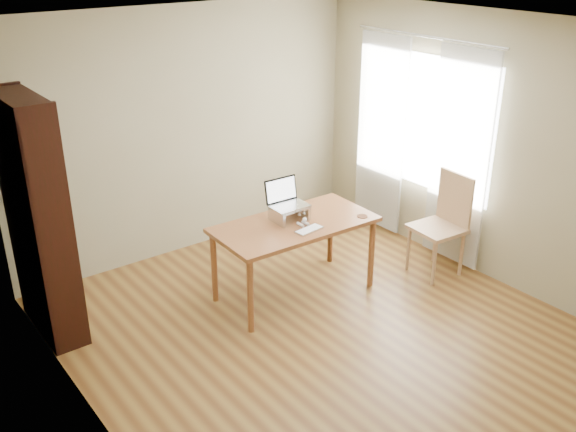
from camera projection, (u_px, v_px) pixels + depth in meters
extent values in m
cube|color=brown|center=(326.00, 335.00, 5.62)|extent=(4.00, 4.50, 0.02)
cube|color=white|center=(335.00, 26.00, 4.56)|extent=(4.00, 4.50, 0.02)
cube|color=gray|center=(190.00, 132.00, 6.73)|extent=(4.00, 0.02, 2.60)
cube|color=gray|center=(84.00, 270.00, 3.98)|extent=(0.02, 4.50, 2.60)
cube|color=gray|center=(488.00, 149.00, 6.20)|extent=(0.02, 4.50, 2.60)
cube|color=white|center=(424.00, 122.00, 6.73)|extent=(0.01, 1.80, 1.40)
cube|color=black|center=(56.00, 237.00, 4.99)|extent=(0.30, 0.04, 2.10)
cube|color=black|center=(22.00, 203.00, 5.61)|extent=(0.30, 0.04, 2.10)
cube|color=black|center=(21.00, 223.00, 5.22)|extent=(0.02, 0.90, 2.10)
cube|color=black|center=(56.00, 323.00, 5.71)|extent=(0.30, 0.84, 0.02)
cube|color=black|center=(57.00, 306.00, 5.66)|extent=(0.20, 0.78, 0.28)
cube|color=black|center=(50.00, 290.00, 5.58)|extent=(0.30, 0.84, 0.03)
cube|color=black|center=(51.00, 272.00, 5.52)|extent=(0.20, 0.78, 0.28)
cube|color=black|center=(44.00, 255.00, 5.44)|extent=(0.30, 0.84, 0.02)
cube|color=black|center=(45.00, 237.00, 5.39)|extent=(0.20, 0.78, 0.28)
cube|color=black|center=(38.00, 219.00, 5.30)|extent=(0.30, 0.84, 0.02)
cube|color=black|center=(39.00, 199.00, 5.25)|extent=(0.20, 0.78, 0.28)
cube|color=black|center=(31.00, 181.00, 5.16)|extent=(0.30, 0.84, 0.02)
cube|color=black|center=(32.00, 160.00, 5.11)|extent=(0.20, 0.78, 0.28)
cube|color=black|center=(24.00, 140.00, 5.03)|extent=(0.30, 0.84, 0.02)
cube|color=black|center=(25.00, 118.00, 4.97)|extent=(0.20, 0.78, 0.28)
cube|color=black|center=(17.00, 97.00, 4.89)|extent=(0.30, 0.84, 0.03)
cube|color=silver|center=(459.00, 159.00, 6.39)|extent=(0.03, 0.70, 2.20)
cube|color=silver|center=(381.00, 134.00, 7.20)|extent=(0.03, 0.70, 2.20)
cylinder|color=silver|center=(427.00, 36.00, 6.34)|extent=(0.03, 1.90, 0.03)
cube|color=brown|center=(295.00, 225.00, 5.97)|extent=(1.54, 0.81, 0.04)
cylinder|color=brown|center=(214.00, 269.00, 5.96)|extent=(0.06, 0.06, 0.71)
cylinder|color=brown|center=(328.00, 230.00, 6.74)|extent=(0.06, 0.06, 0.71)
cylinder|color=brown|center=(253.00, 297.00, 5.50)|extent=(0.06, 0.06, 0.71)
cylinder|color=brown|center=(371.00, 252.00, 6.27)|extent=(0.06, 0.06, 0.71)
cube|color=silver|center=(277.00, 218.00, 5.91)|extent=(0.03, 0.25, 0.12)
cube|color=silver|center=(302.00, 210.00, 6.07)|extent=(0.03, 0.25, 0.12)
cube|color=silver|center=(289.00, 208.00, 5.96)|extent=(0.32, 0.25, 0.01)
cube|color=silver|center=(289.00, 206.00, 5.96)|extent=(0.35, 0.25, 0.02)
cube|color=black|center=(280.00, 190.00, 6.01)|extent=(0.35, 0.06, 0.23)
cube|color=white|center=(281.00, 190.00, 6.01)|extent=(0.32, 0.05, 0.20)
cube|color=silver|center=(309.00, 230.00, 5.79)|extent=(0.29, 0.15, 0.02)
cube|color=white|center=(309.00, 229.00, 5.79)|extent=(0.26, 0.13, 0.00)
cylinder|color=brown|center=(362.00, 216.00, 6.09)|extent=(0.10, 0.10, 0.01)
ellipsoid|color=#4D473D|center=(290.00, 212.00, 6.03)|extent=(0.16, 0.36, 0.12)
ellipsoid|color=#4D473D|center=(283.00, 209.00, 6.11)|extent=(0.14, 0.15, 0.11)
ellipsoid|color=#4D473D|center=(302.00, 217.00, 5.88)|extent=(0.09, 0.09, 0.09)
ellipsoid|color=white|center=(300.00, 219.00, 5.92)|extent=(0.08, 0.08, 0.08)
sphere|color=white|center=(305.00, 220.00, 5.86)|extent=(0.04, 0.04, 0.04)
cone|color=#4D473D|center=(300.00, 213.00, 5.85)|extent=(0.03, 0.04, 0.04)
cone|color=#4D473D|center=(304.00, 212.00, 5.88)|extent=(0.03, 0.04, 0.04)
cylinder|color=white|center=(300.00, 225.00, 5.88)|extent=(0.03, 0.08, 0.03)
cylinder|color=white|center=(305.00, 223.00, 5.92)|extent=(0.03, 0.08, 0.03)
cylinder|color=#4D473D|center=(289.00, 210.00, 6.19)|extent=(0.13, 0.19, 0.03)
cube|color=tan|center=(437.00, 229.00, 6.44)|extent=(0.50, 0.50, 0.04)
cylinder|color=tan|center=(437.00, 263.00, 6.30)|extent=(0.04, 0.04, 0.50)
cylinder|color=tan|center=(461.00, 252.00, 6.50)|extent=(0.04, 0.04, 0.50)
cylinder|color=tan|center=(408.00, 249.00, 6.57)|extent=(0.04, 0.04, 0.50)
cylinder|color=tan|center=(433.00, 240.00, 6.78)|extent=(0.04, 0.04, 0.50)
cube|color=tan|center=(454.00, 199.00, 6.44)|extent=(0.07, 0.44, 0.55)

